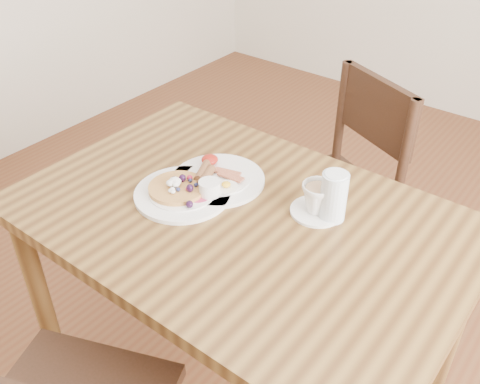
# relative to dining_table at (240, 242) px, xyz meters

# --- Properties ---
(ground) EXTENTS (5.00, 5.00, 0.00)m
(ground) POSITION_rel_dining_table_xyz_m (0.00, 0.00, -0.65)
(ground) COLOR brown
(ground) RESTS_ON ground
(dining_table) EXTENTS (1.20, 0.80, 0.75)m
(dining_table) POSITION_rel_dining_table_xyz_m (0.00, 0.00, 0.00)
(dining_table) COLOR brown
(dining_table) RESTS_ON ground
(chair_far) EXTENTS (0.56, 0.56, 0.88)m
(chair_far) POSITION_rel_dining_table_xyz_m (-0.03, 0.64, -0.16)
(chair_far) COLOR #311B12
(chair_far) RESTS_ON ground
(pancake_plate) EXTENTS (0.27, 0.27, 0.06)m
(pancake_plate) POSITION_rel_dining_table_xyz_m (-0.17, -0.03, 0.11)
(pancake_plate) COLOR white
(pancake_plate) RESTS_ON dining_table
(breakfast_plate) EXTENTS (0.27, 0.27, 0.04)m
(breakfast_plate) POSITION_rel_dining_table_xyz_m (-0.15, 0.08, 0.11)
(breakfast_plate) COLOR white
(breakfast_plate) RESTS_ON dining_table
(teacup_saucer) EXTENTS (0.14, 0.14, 0.09)m
(teacup_saucer) POSITION_rel_dining_table_xyz_m (0.16, 0.13, 0.14)
(teacup_saucer) COLOR white
(teacup_saucer) RESTS_ON dining_table
(water_glass) EXTENTS (0.07, 0.07, 0.14)m
(water_glass) POSITION_rel_dining_table_xyz_m (0.20, 0.13, 0.17)
(water_glass) COLOR silver
(water_glass) RESTS_ON dining_table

